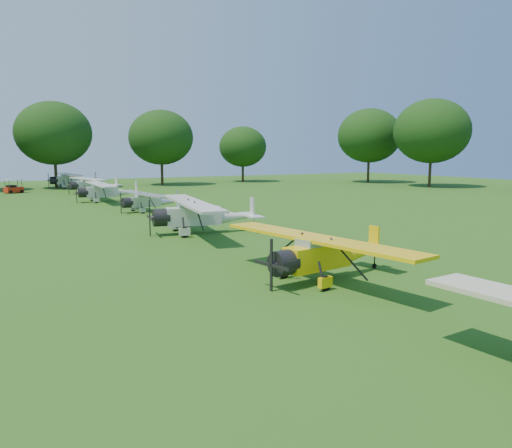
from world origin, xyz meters
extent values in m
plane|color=#214C13|center=(0.00, 0.00, 0.00)|extent=(160.00, 160.00, 0.00)
cylinder|color=#322513|center=(49.43, 31.44, 2.50)|extent=(0.44, 0.44, 4.99)
ellipsoid|color=black|center=(49.43, 31.44, 8.60)|extent=(11.65, 11.65, 9.90)
cylinder|color=#322513|center=(48.89, 44.97, 2.41)|extent=(0.44, 0.44, 4.81)
ellipsoid|color=black|center=(48.89, 44.97, 8.29)|extent=(11.23, 11.23, 9.55)
cylinder|color=#322513|center=(30.33, 58.05, 1.85)|extent=(0.44, 0.44, 3.70)
ellipsoid|color=black|center=(30.33, 58.05, 6.37)|extent=(8.63, 8.63, 7.34)
cylinder|color=#322513|center=(14.28, 56.21, 2.25)|extent=(0.44, 0.44, 4.51)
ellipsoid|color=black|center=(14.28, 56.21, 7.77)|extent=(10.52, 10.52, 8.94)
cylinder|color=#322513|center=(-2.12, 56.74, 2.37)|extent=(0.44, 0.44, 4.74)
ellipsoid|color=black|center=(-2.12, 56.74, 8.16)|extent=(11.05, 11.05, 9.39)
cube|color=yellow|center=(-0.41, -7.18, 1.03)|extent=(3.24, 1.40, 1.03)
cone|color=yellow|center=(2.20, -6.77, 0.88)|extent=(2.84, 1.29, 0.88)
cube|color=#8CA5B2|center=(-0.51, -7.20, 1.57)|extent=(1.69, 1.13, 0.54)
cylinder|color=black|center=(-2.25, -7.47, 1.03)|extent=(1.03, 1.14, 1.02)
cube|color=black|center=(-2.88, -7.56, 1.03)|extent=(0.08, 0.13, 2.06)
cube|color=yellow|center=(-0.51, -7.20, 1.81)|extent=(3.00, 10.47, 0.14)
cube|color=yellow|center=(3.17, -6.62, 1.37)|extent=(0.18, 0.55, 1.27)
cube|color=yellow|center=(3.07, -6.64, 0.93)|extent=(1.24, 2.84, 0.09)
cylinder|color=black|center=(-1.00, -8.51, 0.29)|extent=(0.60, 0.25, 0.59)
cylinder|color=black|center=(-1.38, -6.09, 0.29)|extent=(0.60, 0.25, 0.59)
cylinder|color=black|center=(3.26, -6.61, 0.12)|extent=(0.24, 0.11, 0.23)
cube|color=silver|center=(-0.25, 6.83, 1.17)|extent=(3.69, 1.61, 1.17)
cone|color=silver|center=(2.72, 6.35, 1.00)|extent=(3.24, 1.49, 1.00)
cube|color=#8CA5B2|center=(-0.36, 6.85, 1.78)|extent=(1.92, 1.30, 0.61)
cylinder|color=black|center=(-2.34, 7.17, 1.17)|extent=(1.17, 1.30, 1.16)
cube|color=black|center=(-3.05, 7.28, 1.17)|extent=(0.09, 0.14, 2.34)
cube|color=silver|center=(-0.36, 6.85, 2.06)|extent=(3.48, 11.91, 0.16)
cube|color=silver|center=(3.82, 6.17, 1.56)|extent=(0.21, 0.62, 1.45)
cube|color=silver|center=(3.71, 6.19, 1.06)|extent=(1.43, 3.23, 0.10)
cylinder|color=black|center=(-1.35, 5.60, 0.33)|extent=(0.69, 0.28, 0.67)
cylinder|color=black|center=(-0.91, 8.35, 0.33)|extent=(0.69, 0.28, 0.67)
cylinder|color=black|center=(3.93, 6.16, 0.13)|extent=(0.28, 0.13, 0.27)
cube|color=silver|center=(0.58, 20.43, 0.92)|extent=(2.89, 1.15, 0.92)
cone|color=silver|center=(2.93, 20.70, 0.79)|extent=(2.54, 1.07, 0.79)
cube|color=#8CA5B2|center=(0.49, 20.42, 1.41)|extent=(1.49, 0.97, 0.48)
cylinder|color=black|center=(-1.08, 20.23, 0.92)|extent=(0.89, 1.00, 0.91)
cube|color=black|center=(-1.65, 20.17, 0.92)|extent=(0.06, 0.11, 1.85)
cube|color=silver|center=(0.49, 20.42, 1.63)|extent=(2.34, 9.40, 0.12)
cube|color=silver|center=(3.81, 20.80, 1.23)|extent=(0.14, 0.49, 1.14)
cube|color=silver|center=(3.72, 20.79, 0.83)|extent=(1.03, 2.53, 0.08)
cylinder|color=black|center=(0.00, 19.25, 0.26)|extent=(0.54, 0.20, 0.53)
cylinder|color=black|center=(-0.25, 21.44, 0.26)|extent=(0.54, 0.20, 0.53)
cylinder|color=black|center=(3.89, 20.81, 0.11)|extent=(0.22, 0.09, 0.21)
cube|color=silver|center=(-0.77, 31.90, 1.08)|extent=(3.31, 1.07, 1.08)
cone|color=silver|center=(2.00, 31.82, 0.92)|extent=(2.90, 1.00, 0.92)
cube|color=#8CA5B2|center=(-0.88, 31.90, 1.64)|extent=(1.67, 0.99, 0.56)
cylinder|color=black|center=(-2.72, 31.95, 1.08)|extent=(0.95, 1.09, 1.07)
cube|color=black|center=(-3.39, 31.97, 1.08)|extent=(0.07, 0.12, 2.15)
cube|color=silver|center=(-0.88, 31.90, 1.90)|extent=(1.79, 10.91, 0.14)
cube|color=silver|center=(3.02, 31.79, 1.44)|extent=(0.12, 0.57, 1.33)
cube|color=silver|center=(2.92, 31.80, 0.97)|extent=(0.95, 2.90, 0.09)
cylinder|color=black|center=(-1.63, 30.64, 0.31)|extent=(0.62, 0.18, 0.62)
cylinder|color=black|center=(-1.56, 33.20, 0.31)|extent=(0.62, 0.18, 0.62)
cylinder|color=black|center=(3.12, 31.79, 0.12)|extent=(0.25, 0.09, 0.25)
cube|color=silver|center=(0.25, 44.37, 1.07)|extent=(3.37, 1.43, 1.07)
cone|color=silver|center=(2.97, 44.76, 0.92)|extent=(2.96, 1.32, 0.92)
cube|color=#8CA5B2|center=(0.15, 44.35, 1.63)|extent=(1.75, 1.16, 0.56)
cylinder|color=black|center=(-1.67, 44.09, 1.07)|extent=(1.06, 1.18, 1.06)
cube|color=black|center=(-2.32, 43.99, 1.07)|extent=(0.08, 0.13, 2.14)
cube|color=silver|center=(0.15, 44.35, 1.88)|extent=(3.02, 10.90, 0.14)
cube|color=silver|center=(3.98, 44.91, 1.43)|extent=(0.18, 0.57, 1.32)
cube|color=silver|center=(3.88, 44.90, 0.97)|extent=(1.27, 2.95, 0.09)
cylinder|color=black|center=(-0.37, 42.99, 0.31)|extent=(0.63, 0.25, 0.61)
cylinder|color=black|center=(-0.74, 45.51, 0.31)|extent=(0.63, 0.25, 0.61)
cylinder|color=black|center=(4.08, 44.93, 0.12)|extent=(0.25, 0.12, 0.24)
cube|color=silver|center=(-0.42, 56.63, 1.17)|extent=(3.64, 1.36, 1.17)
cone|color=silver|center=(2.58, 56.88, 1.00)|extent=(3.20, 1.27, 1.00)
cube|color=#8CA5B2|center=(-0.53, 56.62, 1.78)|extent=(1.86, 1.17, 0.61)
cylinder|color=black|center=(-2.53, 56.45, 1.17)|extent=(1.10, 1.24, 1.16)
cube|color=black|center=(-3.25, 56.38, 1.17)|extent=(0.08, 0.14, 2.34)
cube|color=silver|center=(-0.53, 56.62, 2.06)|extent=(2.62, 11.91, 0.16)
cube|color=silver|center=(3.69, 56.98, 1.56)|extent=(0.16, 0.62, 1.45)
cube|color=silver|center=(3.58, 56.97, 1.06)|extent=(1.21, 3.19, 0.10)
cylinder|color=black|center=(-1.19, 55.16, 0.33)|extent=(0.68, 0.23, 0.67)
cylinder|color=black|center=(-1.43, 57.94, 0.33)|extent=(0.68, 0.23, 0.67)
cylinder|color=black|center=(3.80, 56.99, 0.13)|extent=(0.27, 0.11, 0.27)
cube|color=red|center=(-8.39, 49.48, 0.45)|extent=(2.47, 1.98, 0.69)
cube|color=black|center=(-8.66, 49.36, 0.84)|extent=(1.26, 1.36, 0.45)
cube|color=silver|center=(-8.39, 49.48, 1.80)|extent=(2.43, 2.03, 0.08)
cylinder|color=black|center=(-8.81, 48.62, 0.22)|extent=(0.45, 0.31, 0.44)
cylinder|color=black|center=(-9.32, 49.74, 0.22)|extent=(0.45, 0.31, 0.44)
cylinder|color=black|center=(-7.46, 49.23, 0.22)|extent=(0.45, 0.31, 0.44)
cylinder|color=black|center=(-7.96, 50.35, 0.22)|extent=(0.45, 0.31, 0.44)
camera|label=1|loc=(-12.53, -23.63, 5.32)|focal=35.00mm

